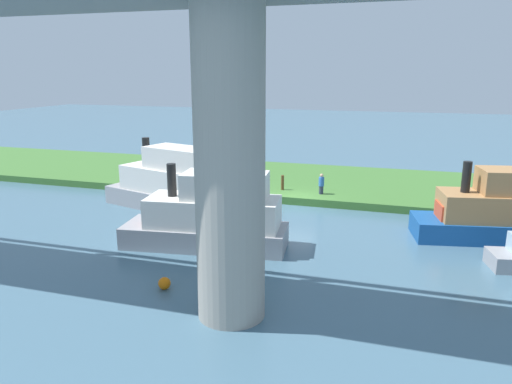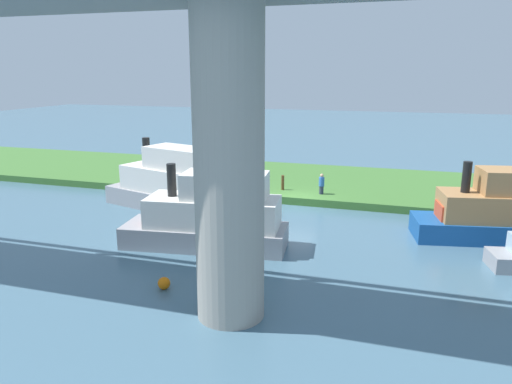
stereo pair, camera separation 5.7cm
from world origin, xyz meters
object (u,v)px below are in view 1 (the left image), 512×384
Objects in this scene: person_on_bank at (321,184)px; skiff_small at (501,212)px; mooring_post at (283,183)px; marker_buoy at (164,283)px; bridge_pylon at (230,169)px; houseboat_blue at (210,217)px; pontoon_yellow at (170,184)px.

skiff_small is at bearing 154.26° from person_on_bank.
mooring_post reaches higher than marker_buoy.
bridge_pylon is 17.02m from person_on_bank.
houseboat_blue reaches higher than person_on_bank.
marker_buoy is at bearing 86.95° from mooring_post.
person_on_bank is 11.22m from skiff_small.
person_on_bank is 0.17× the size of skiff_small.
marker_buoy is at bearing 115.68° from pontoon_yellow.
houseboat_blue is (3.40, -6.25, -3.79)m from bridge_pylon.
skiff_small reaches higher than marker_buoy.
person_on_bank is 10.92m from houseboat_blue.
houseboat_blue is 5.26m from marker_buoy.
skiff_small is (-10.43, -11.64, -3.81)m from bridge_pylon.
pontoon_yellow is (6.02, 4.98, 0.61)m from mooring_post.
mooring_post is at bearing -95.15° from houseboat_blue.
person_on_bank is 2.78× the size of marker_buoy.
skiff_small is at bearing 157.75° from mooring_post.
person_on_bank is at bearing -152.47° from pontoon_yellow.
bridge_pylon is at bearing 48.13° from skiff_small.
pontoon_yellow is at bearing -48.27° from houseboat_blue.
pontoon_yellow reaches higher than skiff_small.
person_on_bank reaches higher than marker_buoy.
person_on_bank is 9.92m from pontoon_yellow.
marker_buoy is (-5.18, 10.77, -1.37)m from pontoon_yellow.
person_on_bank is 0.17× the size of houseboat_blue.
bridge_pylon is at bearing 118.57° from houseboat_blue.
houseboat_blue is at bearing -88.66° from marker_buoy.
mooring_post is 10.71m from houseboat_blue.
marker_buoy is (0.84, 15.75, -0.76)m from mooring_post.
pontoon_yellow is 18.02× the size of marker_buoy.
person_on_bank is at bearing -91.13° from bridge_pylon.
pontoon_yellow reaches higher than person_on_bank.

